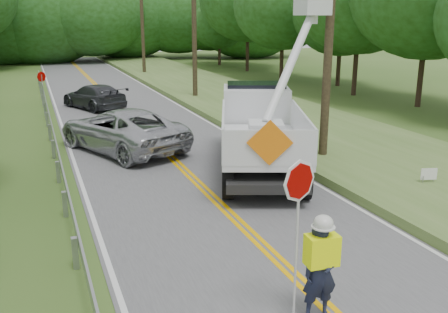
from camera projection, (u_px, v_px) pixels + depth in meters
name	position (u px, v px, depth m)	size (l,w,h in m)	color
road	(155.00, 142.00, 20.80)	(7.20, 96.00, 0.03)	#515154
guardrail	(53.00, 133.00, 20.08)	(0.18, 48.00, 0.77)	#929599
utility_poles	(238.00, 13.00, 23.82)	(1.60, 43.30, 10.00)	black
tall_grass_verge	(304.00, 126.00, 23.23)	(7.00, 96.00, 0.30)	#4C6C2E
treeline_right	(329.00, 0.00, 35.33)	(10.82, 51.79, 11.32)	#332319
treeline_horizon	(69.00, 13.00, 57.23)	(57.82, 14.88, 11.84)	#1D410E
flagger	(320.00, 264.00, 8.39)	(1.13, 0.47, 2.91)	#191E33
bucket_truck	(262.00, 118.00, 17.63)	(5.01, 7.89, 7.26)	black
suv_silver	(122.00, 130.00, 19.37)	(2.75, 5.97, 1.66)	#B4B6BC
suv_darkgrey	(94.00, 97.00, 28.32)	(1.93, 4.76, 1.38)	#323439
stop_sign_permanent	(43.00, 88.00, 24.94)	(0.43, 0.34, 2.48)	#929599
yard_sign	(429.00, 175.00, 14.85)	(0.49, 0.16, 0.73)	white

